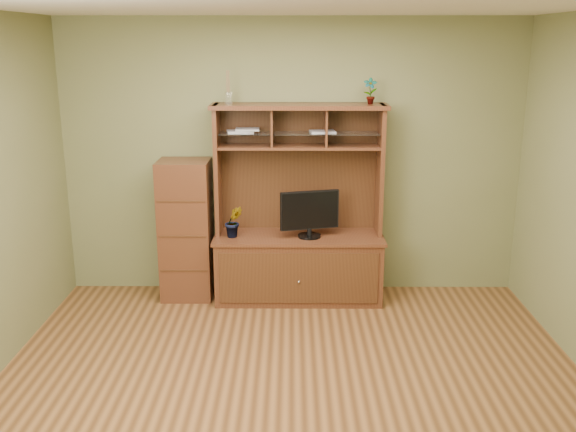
{
  "coord_description": "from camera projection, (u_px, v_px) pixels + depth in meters",
  "views": [
    {
      "loc": [
        -0.0,
        -4.24,
        2.48
      ],
      "look_at": [
        -0.03,
        1.2,
        0.98
      ],
      "focal_mm": 40.0,
      "sensor_mm": 36.0,
      "label": 1
    }
  ],
  "objects": [
    {
      "name": "reed_diffuser",
      "position": [
        228.0,
        91.0,
        5.95
      ],
      "size": [
        0.06,
        0.06,
        0.31
      ],
      "color": "silver",
      "rests_on": "media_hutch"
    },
    {
      "name": "side_cabinet",
      "position": [
        186.0,
        230.0,
        6.26
      ],
      "size": [
        0.49,
        0.45,
        1.37
      ],
      "color": "#492214",
      "rests_on": "room"
    },
    {
      "name": "room",
      "position": [
        292.0,
        211.0,
        4.39
      ],
      "size": [
        4.54,
        4.04,
        2.74
      ],
      "color": "#523217",
      "rests_on": "ground"
    },
    {
      "name": "media_hutch",
      "position": [
        299.0,
        247.0,
        6.27
      ],
      "size": [
        1.66,
        0.61,
        1.9
      ],
      "color": "#492214",
      "rests_on": "room"
    },
    {
      "name": "top_plant",
      "position": [
        370.0,
        91.0,
        5.94
      ],
      "size": [
        0.14,
        0.1,
        0.24
      ],
      "primitive_type": "imported",
      "rotation": [
        0.0,
        0.0,
        -0.11
      ],
      "color": "#2E6423",
      "rests_on": "media_hutch"
    },
    {
      "name": "magazines",
      "position": [
        269.0,
        131.0,
        6.05
      ],
      "size": [
        1.04,
        0.22,
        0.04
      ],
      "color": "#B3B3B8",
      "rests_on": "media_hutch"
    },
    {
      "name": "orchid_plant",
      "position": [
        234.0,
        222.0,
        6.12
      ],
      "size": [
        0.19,
        0.17,
        0.31
      ],
      "primitive_type": "imported",
      "rotation": [
        0.0,
        0.0,
        0.22
      ],
      "color": "#29511C",
      "rests_on": "media_hutch"
    },
    {
      "name": "monitor",
      "position": [
        309.0,
        213.0,
        6.09
      ],
      "size": [
        0.56,
        0.22,
        0.45
      ],
      "rotation": [
        0.0,
        0.0,
        0.26
      ],
      "color": "black",
      "rests_on": "media_hutch"
    }
  ]
}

